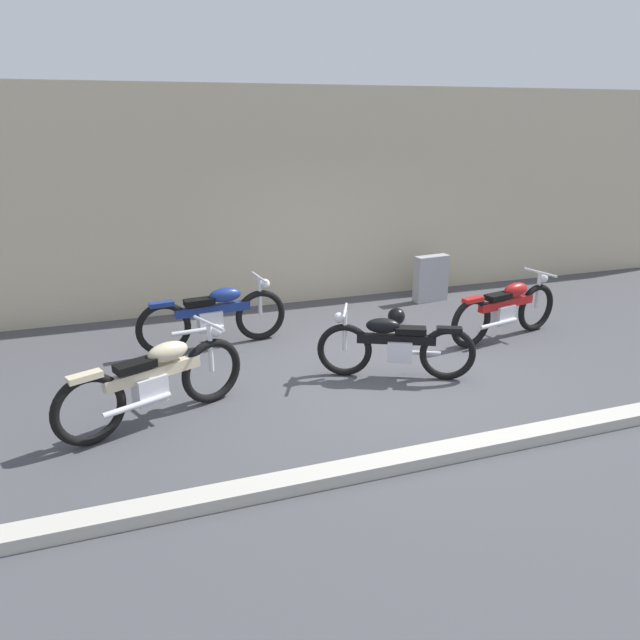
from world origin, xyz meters
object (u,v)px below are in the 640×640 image
object	(u,v)px
motorcycle_cream	(156,381)
motorcycle_red	(506,309)
motorcycle_blue	(215,316)
stone_marker	(431,278)
helmet	(396,316)
motorcycle_black	(394,346)

from	to	relation	value
motorcycle_cream	motorcycle_red	bearing A→B (deg)	-12.54
motorcycle_blue	motorcycle_red	bearing A→B (deg)	-20.38
motorcycle_blue	motorcycle_cream	bearing A→B (deg)	-121.73
stone_marker	helmet	xyz separation A→B (m)	(-1.13, -0.97, -0.27)
motorcycle_cream	motorcycle_blue	world-z (taller)	motorcycle_cream
motorcycle_red	motorcycle_black	xyz separation A→B (m)	(-2.13, -0.72, -0.03)
helmet	motorcycle_cream	bearing A→B (deg)	-152.31
helmet	motorcycle_cream	world-z (taller)	motorcycle_cream
motorcycle_red	motorcycle_blue	xyz separation A→B (m)	(-4.06, 1.04, 0.01)
motorcycle_black	motorcycle_red	bearing A→B (deg)	-136.54
motorcycle_red	motorcycle_black	distance (m)	2.25
stone_marker	motorcycle_red	bearing A→B (deg)	-87.17
motorcycle_blue	helmet	bearing A→B (deg)	-5.53
motorcycle_cream	motorcycle_blue	size ratio (longest dim) A/B	0.95
stone_marker	motorcycle_blue	distance (m)	4.08
helmet	motorcycle_red	bearing A→B (deg)	-40.87
stone_marker	motorcycle_cream	world-z (taller)	motorcycle_cream
motorcycle_cream	motorcycle_black	xyz separation A→B (m)	(2.87, 0.20, -0.04)
motorcycle_red	stone_marker	bearing A→B (deg)	80.48
motorcycle_cream	stone_marker	bearing A→B (deg)	8.10
motorcycle_black	motorcycle_cream	bearing A→B (deg)	28.73
stone_marker	motorcycle_black	distance (m)	3.42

